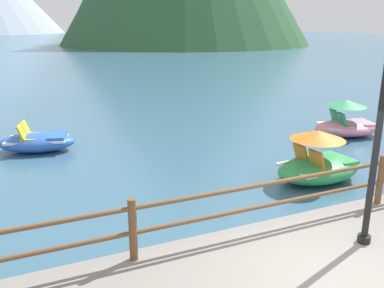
# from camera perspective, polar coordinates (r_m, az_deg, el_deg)

# --- Properties ---
(ground_plane) EXTENTS (200.00, 200.00, 0.00)m
(ground_plane) POSITION_cam_1_polar(r_m,az_deg,el_deg) (43.85, -19.13, 11.04)
(ground_plane) COLOR #38607A
(dock_railing) EXTENTS (23.92, 0.12, 0.95)m
(dock_railing) POSITION_cam_1_polar(r_m,az_deg,el_deg) (6.85, 11.37, -7.06)
(dock_railing) COLOR brown
(dock_railing) RESTS_ON promenade_dock
(pedal_boat_1) EXTENTS (2.40, 1.67, 0.88)m
(pedal_boat_1) POSITION_cam_1_polar(r_m,az_deg,el_deg) (12.90, -20.78, 0.30)
(pedal_boat_1) COLOR blue
(pedal_boat_1) RESTS_ON ground
(pedal_boat_2) EXTENTS (2.45, 1.89, 1.22)m
(pedal_boat_2) POSITION_cam_1_polar(r_m,az_deg,el_deg) (14.66, 20.81, 2.73)
(pedal_boat_2) COLOR pink
(pedal_boat_2) RESTS_ON ground
(pedal_boat_3) EXTENTS (2.30, 1.48, 1.27)m
(pedal_boat_3) POSITION_cam_1_polar(r_m,az_deg,el_deg) (10.25, 17.26, -2.61)
(pedal_boat_3) COLOR green
(pedal_boat_3) RESTS_ON ground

